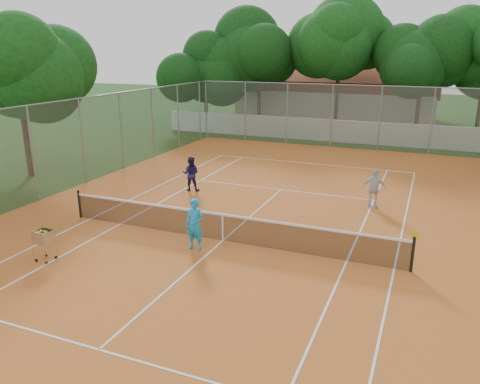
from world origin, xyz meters
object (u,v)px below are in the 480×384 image
at_px(tennis_net, 223,227).
at_px(ball_hopper, 44,244).
at_px(player_far_left, 191,174).
at_px(player_far_right, 374,188).
at_px(clubhouse, 337,96).
at_px(player_near, 195,224).

distance_m(tennis_net, ball_hopper, 5.51).
height_order(player_far_left, ball_hopper, player_far_left).
bearing_deg(player_far_right, player_far_left, 4.56).
relative_size(player_far_left, ball_hopper, 1.47).
height_order(tennis_net, ball_hopper, ball_hopper).
distance_m(clubhouse, player_far_right, 24.41).
height_order(clubhouse, ball_hopper, clubhouse).
height_order(tennis_net, player_near, player_near).
bearing_deg(player_far_left, player_near, 102.29).
relative_size(player_near, ball_hopper, 1.58).
bearing_deg(ball_hopper, clubhouse, 81.26).
relative_size(clubhouse, player_far_right, 10.16).
bearing_deg(player_far_right, ball_hopper, 45.82).
distance_m(tennis_net, player_far_right, 6.86).
relative_size(tennis_net, player_far_right, 7.36).
xyz_separation_m(tennis_net, clubhouse, (-2.00, 29.00, 1.69)).
xyz_separation_m(player_far_left, player_far_right, (7.90, 0.68, 0.03)).
bearing_deg(clubhouse, tennis_net, -86.05).
distance_m(tennis_net, player_near, 1.14).
bearing_deg(clubhouse, player_far_right, -75.31).
distance_m(player_far_right, ball_hopper, 12.28).
bearing_deg(ball_hopper, player_far_right, 41.53).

